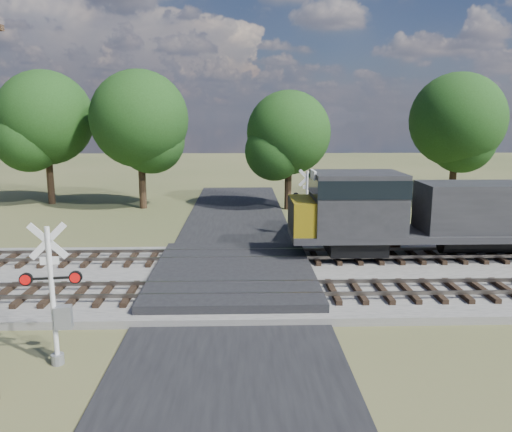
{
  "coord_description": "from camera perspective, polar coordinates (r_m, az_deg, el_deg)",
  "views": [
    {
      "loc": [
        0.4,
        -20.7,
        7.19
      ],
      "look_at": [
        1.05,
        2.0,
        2.66
      ],
      "focal_mm": 35.0,
      "sensor_mm": 36.0,
      "label": 1
    }
  ],
  "objects": [
    {
      "name": "ground",
      "position": [
        21.91,
        -2.62,
        -7.89
      ],
      "size": [
        160.0,
        160.0,
        0.0
      ],
      "primitive_type": "plane",
      "color": "#414B28",
      "rests_on": "ground"
    },
    {
      "name": "ballast_bed",
      "position": [
        24.31,
        21.84,
        -6.4
      ],
      "size": [
        140.0,
        10.0,
        0.3
      ],
      "primitive_type": "cube",
      "color": "gray",
      "rests_on": "ground"
    },
    {
      "name": "road",
      "position": [
        21.9,
        -2.62,
        -7.79
      ],
      "size": [
        7.0,
        60.0,
        0.08
      ],
      "primitive_type": "cube",
      "color": "black",
      "rests_on": "ground"
    },
    {
      "name": "crossing_panel",
      "position": [
        22.29,
        -2.61,
        -6.71
      ],
      "size": [
        7.0,
        9.0,
        0.62
      ],
      "primitive_type": "cube",
      "color": "#262628",
      "rests_on": "ground"
    },
    {
      "name": "track_near",
      "position": [
        20.07,
        6.32,
        -8.53
      ],
      "size": [
        140.0,
        2.6,
        0.33
      ],
      "color": "black",
      "rests_on": "ballast_bed"
    },
    {
      "name": "track_far",
      "position": [
        24.8,
        4.74,
        -4.63
      ],
      "size": [
        140.0,
        2.6,
        0.33
      ],
      "color": "black",
      "rests_on": "ballast_bed"
    },
    {
      "name": "crossing_signal_near",
      "position": [
        15.76,
        -21.83,
        -9.61
      ],
      "size": [
        1.73,
        0.4,
        4.3
      ],
      "rotation": [
        0.0,
        0.0,
        0.11
      ],
      "color": "silver",
      "rests_on": "ground"
    },
    {
      "name": "crossing_signal_far",
      "position": [
        30.07,
        5.65,
        0.76
      ],
      "size": [
        1.68,
        0.38,
        4.16
      ],
      "rotation": [
        0.0,
        0.0,
        3.04
      ],
      "color": "silver",
      "rests_on": "ground"
    },
    {
      "name": "equipment_shed",
      "position": [
        29.59,
        11.85,
        0.21
      ],
      "size": [
        5.69,
        5.69,
        3.23
      ],
      "rotation": [
        0.0,
        0.0,
        -0.23
      ],
      "color": "#4A281F",
      "rests_on": "ground"
    },
    {
      "name": "treeline",
      "position": [
        41.25,
        7.92,
        10.61
      ],
      "size": [
        81.38,
        11.28,
        10.97
      ],
      "color": "black",
      "rests_on": "ground"
    }
  ]
}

